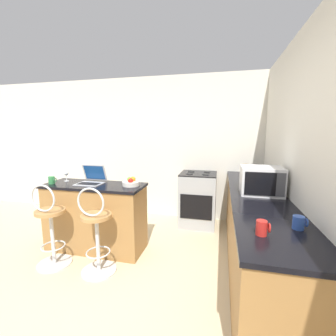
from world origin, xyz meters
The scene contains 17 objects.
ground_plane centered at (0.00, 0.00, 0.00)m, with size 20.00×20.00×0.00m, color beige.
wall_back centered at (0.00, 2.40, 1.30)m, with size 12.00×0.06×2.60m.
wall_right centered at (1.95, 0.00, 1.30)m, with size 0.06×12.00×2.60m.
breakfast_bar centered at (-0.44, 0.92, 0.46)m, with size 1.35×0.53×0.92m.
counter_right centered at (1.63, 0.94, 0.46)m, with size 0.60×2.90×0.92m.
bar_stool_near centered at (-0.74, 0.44, 0.49)m, with size 0.40×0.40×1.03m.
bar_stool_far centered at (-0.13, 0.44, 0.49)m, with size 0.40×0.40×1.03m.
laptop centered at (-0.50, 0.98, 0.98)m, with size 0.34×0.31×0.25m.
microwave centered at (1.66, 0.95, 1.07)m, with size 0.44×0.37×0.31m.
toaster centered at (1.66, 1.47, 1.01)m, with size 0.20×0.25×0.20m.
stove_range centered at (0.84, 2.06, 0.46)m, with size 0.60×0.58×0.92m.
mug_blue centered at (1.77, 0.02, 0.97)m, with size 0.10×0.08×0.10m.
fruit_bowl centered at (0.08, 0.97, 0.96)m, with size 0.22×0.22×0.11m.
wine_glass_short centered at (-0.92, 1.01, 1.02)m, with size 0.06×0.06×0.15m.
mug_red centered at (1.50, -0.14, 0.97)m, with size 0.09×0.07×0.10m.
storage_jar centered at (1.58, 1.93, 1.02)m, with size 0.11×0.11×0.20m.
mug_green centered at (-1.00, 0.82, 0.97)m, with size 0.10×0.08×0.10m.
Camera 1 is at (1.21, -1.69, 1.62)m, focal length 24.00 mm.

